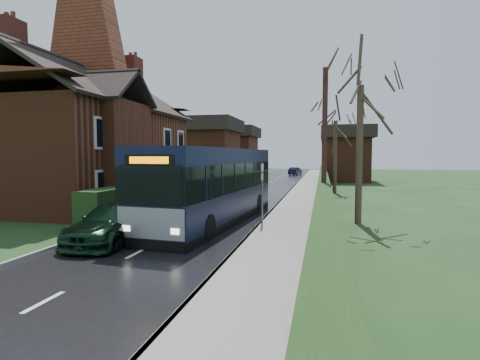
% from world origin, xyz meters
% --- Properties ---
extents(ground, '(140.00, 140.00, 0.00)m').
position_xyz_m(ground, '(0.00, 0.00, 0.00)').
color(ground, '#2F4E21').
rests_on(ground, ground).
extents(road, '(6.00, 100.00, 0.02)m').
position_xyz_m(road, '(0.00, 10.00, 0.01)').
color(road, black).
rests_on(road, ground).
extents(pavement, '(2.50, 100.00, 0.14)m').
position_xyz_m(pavement, '(4.25, 10.00, 0.07)').
color(pavement, slate).
rests_on(pavement, ground).
extents(kerb_right, '(0.12, 100.00, 0.14)m').
position_xyz_m(kerb_right, '(3.05, 10.00, 0.07)').
color(kerb_right, gray).
rests_on(kerb_right, ground).
extents(kerb_left, '(0.12, 100.00, 0.10)m').
position_xyz_m(kerb_left, '(-3.05, 10.00, 0.05)').
color(kerb_left, gray).
rests_on(kerb_left, ground).
extents(front_hedge, '(1.20, 16.00, 1.60)m').
position_xyz_m(front_hedge, '(-3.90, 5.00, 0.80)').
color(front_hedge, black).
rests_on(front_hedge, ground).
extents(picket_fence, '(0.10, 16.00, 0.90)m').
position_xyz_m(picket_fence, '(-3.15, 5.00, 0.45)').
color(picket_fence, tan).
rests_on(picket_fence, ground).
extents(right_wall_hedge, '(0.60, 50.00, 1.80)m').
position_xyz_m(right_wall_hedge, '(5.80, 10.00, 1.02)').
color(right_wall_hedge, '#5F2F1B').
rests_on(right_wall_hedge, ground).
extents(brick_house, '(9.30, 14.60, 10.30)m').
position_xyz_m(brick_house, '(-8.73, 4.78, 4.38)').
color(brick_house, '#5F2F1B').
rests_on(brick_house, ground).
extents(bus, '(3.54, 11.46, 3.43)m').
position_xyz_m(bus, '(0.80, -0.04, 1.70)').
color(bus, black).
rests_on(bus, ground).
extents(car_silver, '(1.94, 4.06, 1.34)m').
position_xyz_m(car_silver, '(-2.11, 11.54, 0.67)').
color(car_silver, '#BDBCC1').
rests_on(car_silver, ground).
extents(car_green, '(2.14, 4.83, 1.38)m').
position_xyz_m(car_green, '(-1.60, -4.57, 0.69)').
color(car_green, black).
rests_on(car_green, ground).
extents(car_distant, '(2.03, 3.84, 1.20)m').
position_xyz_m(car_distant, '(1.55, 42.54, 0.60)').
color(car_distant, '#101832').
rests_on(car_distant, ground).
extents(bus_stop_sign, '(0.08, 0.42, 2.79)m').
position_xyz_m(bus_stop_sign, '(3.20, -0.77, 1.84)').
color(bus_stop_sign, slate).
rests_on(bus_stop_sign, ground).
extents(telegraph_pole, '(0.25, 0.94, 7.27)m').
position_xyz_m(telegraph_pole, '(5.80, 1.81, 3.68)').
color(telegraph_pole, black).
rests_on(telegraph_pole, ground).
extents(tree_right_near, '(4.13, 4.13, 8.92)m').
position_xyz_m(tree_right_near, '(7.34, 1.07, 6.66)').
color(tree_right_near, '#3D2F24').
rests_on(tree_right_near, ground).
extents(tree_right_far, '(4.38, 4.38, 8.46)m').
position_xyz_m(tree_right_far, '(6.72, 15.01, 6.32)').
color(tree_right_far, '#362820').
rests_on(tree_right_far, ground).
extents(tree_house_side, '(3.93, 3.93, 8.93)m').
position_xyz_m(tree_house_side, '(-11.00, 16.69, 6.67)').
color(tree_house_side, '#362720').
rests_on(tree_house_side, ground).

